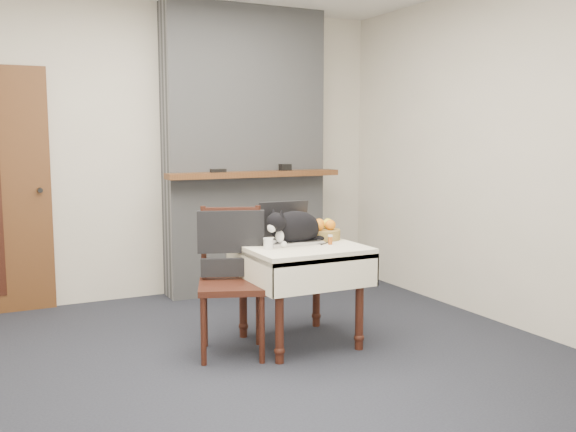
% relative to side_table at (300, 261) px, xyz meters
% --- Properties ---
extents(ground, '(4.50, 4.50, 0.00)m').
position_rel_side_table_xyz_m(ground, '(-0.62, -0.20, -0.59)').
color(ground, black).
rests_on(ground, ground).
extents(room_shell, '(4.52, 4.01, 2.61)m').
position_rel_side_table_xyz_m(room_shell, '(-0.62, 0.26, 1.18)').
color(room_shell, beige).
rests_on(room_shell, ground).
extents(chimney, '(1.62, 0.48, 2.60)m').
position_rel_side_table_xyz_m(chimney, '(0.28, 1.64, 0.71)').
color(chimney, gray).
rests_on(chimney, ground).
extents(side_table, '(0.78, 0.78, 0.70)m').
position_rel_side_table_xyz_m(side_table, '(0.00, 0.00, 0.00)').
color(side_table, '#3A1810').
rests_on(side_table, ground).
extents(laptop, '(0.39, 0.34, 0.28)m').
position_rel_side_table_xyz_m(laptop, '(-0.03, 0.13, 0.18)').
color(laptop, '#B7B7BC').
rests_on(laptop, side_table).
extents(cat, '(0.55, 0.33, 0.26)m').
position_rel_side_table_xyz_m(cat, '(-0.01, 0.04, 0.23)').
color(cat, black).
rests_on(cat, side_table).
extents(cream_jar, '(0.07, 0.07, 0.07)m').
position_rel_side_table_xyz_m(cream_jar, '(-0.27, -0.07, 0.15)').
color(cream_jar, silver).
rests_on(cream_jar, side_table).
extents(pill_bottle, '(0.03, 0.03, 0.07)m').
position_rel_side_table_xyz_m(pill_bottle, '(0.19, -0.09, 0.15)').
color(pill_bottle, '#A04813').
rests_on(pill_bottle, side_table).
extents(fruit_basket, '(0.26, 0.26, 0.15)m').
position_rel_side_table_xyz_m(fruit_basket, '(0.25, 0.13, 0.17)').
color(fruit_basket, olive).
rests_on(fruit_basket, side_table).
extents(desk_clutter, '(0.13, 0.06, 0.01)m').
position_rel_side_table_xyz_m(desk_clutter, '(0.21, 0.03, 0.12)').
color(desk_clutter, black).
rests_on(desk_clutter, side_table).
extents(chair, '(0.56, 0.55, 0.97)m').
position_rel_side_table_xyz_m(chair, '(-0.47, 0.08, 0.03)').
color(chair, '#3A1810').
rests_on(chair, ground).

